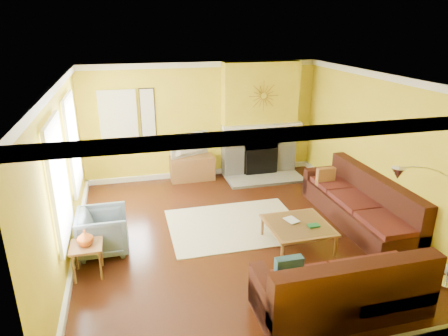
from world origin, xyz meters
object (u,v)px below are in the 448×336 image
object	(u,v)px
coffee_table	(297,234)
armchair	(103,231)
sectional_sofa	(318,221)
side_table	(88,260)
arc_lamp	(427,231)
media_console	(192,168)

from	to	relation	value
coffee_table	armchair	size ratio (longest dim) A/B	1.29
armchair	sectional_sofa	bearing A→B (deg)	-101.22
coffee_table	side_table	size ratio (longest dim) A/B	2.03
side_table	arc_lamp	size ratio (longest dim) A/B	0.27
side_table	coffee_table	bearing A→B (deg)	0.16
coffee_table	media_console	world-z (taller)	media_console
coffee_table	arc_lamp	bearing A→B (deg)	-53.79
coffee_table	side_table	bearing A→B (deg)	-179.84
sectional_sofa	arc_lamp	bearing A→B (deg)	-61.41
coffee_table	arc_lamp	size ratio (longest dim) A/B	0.54
sectional_sofa	media_console	xyz separation A→B (m)	(-1.51, 3.47, -0.17)
sectional_sofa	side_table	distance (m)	3.67
coffee_table	side_table	xyz separation A→B (m)	(-3.33, -0.01, 0.05)
coffee_table	sectional_sofa	bearing A→B (deg)	-12.34
sectional_sofa	arc_lamp	world-z (taller)	arc_lamp
side_table	arc_lamp	xyz separation A→B (m)	(4.46, -1.52, 0.69)
coffee_table	armchair	world-z (taller)	armchair
sectional_sofa	side_table	world-z (taller)	sectional_sofa
armchair	arc_lamp	distance (m)	4.80
sectional_sofa	armchair	size ratio (longest dim) A/B	5.07
media_console	arc_lamp	xyz separation A→B (m)	(2.30, -4.93, 0.66)
media_console	side_table	xyz separation A→B (m)	(-2.15, -3.40, -0.03)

